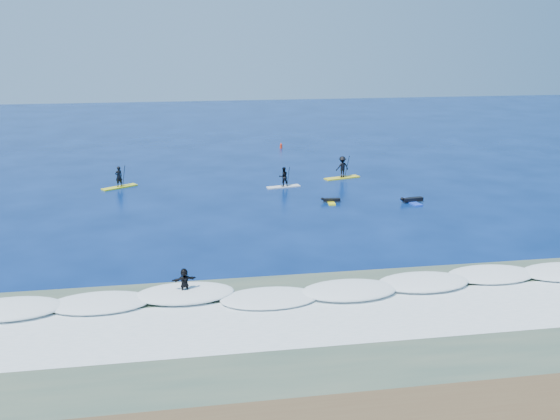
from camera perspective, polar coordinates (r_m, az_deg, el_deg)
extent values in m
plane|color=#031641|center=(40.56, 1.03, -1.91)|extent=(160.00, 160.00, 0.00)
cube|color=#394E3F|center=(27.90, 6.31, -10.66)|extent=(90.00, 13.00, 0.01)
cube|color=white|center=(31.40, 4.35, -7.46)|extent=(40.00, 6.00, 0.30)
cube|color=silver|center=(28.76, 5.77, -9.80)|extent=(34.00, 5.00, 0.02)
cube|color=yellow|center=(53.41, -14.46, 2.04)|extent=(2.92, 2.23, 0.10)
imported|color=black|center=(53.20, -14.53, 2.99)|extent=(0.75, 0.68, 1.71)
cylinder|color=black|center=(53.42, -14.10, 3.00)|extent=(0.41, 0.60, 2.00)
cube|color=black|center=(53.63, -14.03, 2.02)|extent=(0.12, 0.03, 0.30)
cube|color=silver|center=(51.86, 0.32, 2.14)|extent=(2.89, 1.24, 0.09)
imported|color=black|center=(51.66, 0.32, 3.06)|extent=(0.89, 0.75, 1.61)
cylinder|color=black|center=(51.82, 0.75, 3.03)|extent=(0.17, 0.64, 1.88)
cube|color=black|center=(52.03, 0.75, 2.08)|extent=(0.11, 0.03, 0.28)
cube|color=yellow|center=(55.34, 5.69, 2.96)|extent=(3.35, 1.70, 0.11)
imported|color=black|center=(55.12, 5.71, 3.96)|extent=(1.36, 1.01, 1.87)
cylinder|color=black|center=(55.39, 6.15, 3.94)|extent=(0.26, 0.73, 2.18)
cube|color=black|center=(55.61, 6.11, 2.90)|extent=(0.13, 0.03, 0.33)
cube|color=yellow|center=(47.41, 4.64, 0.75)|extent=(0.65, 1.90, 0.09)
cube|color=black|center=(47.38, 4.75, 0.93)|extent=(1.31, 0.44, 0.21)
sphere|color=black|center=(47.25, 3.88, 1.02)|extent=(0.21, 0.21, 0.21)
cube|color=blue|center=(48.27, 11.91, 0.75)|extent=(0.98, 2.41, 0.11)
cube|color=black|center=(48.28, 12.03, 0.97)|extent=(1.66, 0.67, 0.27)
sphere|color=black|center=(47.80, 11.09, 1.02)|extent=(0.27, 0.27, 0.27)
cube|color=white|center=(30.87, -8.68, -7.63)|extent=(1.99, 0.92, 0.10)
imported|color=black|center=(30.60, -8.73, -6.44)|extent=(1.25, 0.63, 1.29)
cylinder|color=red|center=(69.26, 0.09, 5.83)|extent=(0.29, 0.29, 0.46)
cone|color=red|center=(69.20, 0.09, 6.11)|extent=(0.20, 0.20, 0.23)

